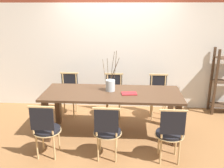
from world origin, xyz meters
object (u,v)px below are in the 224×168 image
(vase_centerpiece, at_px, (110,85))
(book_stack, at_px, (129,93))
(dining_table, at_px, (112,98))
(chair_far_center, at_px, (158,94))
(chair_near_center, at_px, (170,132))

(vase_centerpiece, height_order, book_stack, vase_centerpiece)
(dining_table, distance_m, chair_far_center, 1.19)
(dining_table, bearing_deg, vase_centerpiece, 111.69)
(chair_far_center, bearing_deg, book_stack, 54.88)
(dining_table, relative_size, chair_near_center, 2.69)
(dining_table, distance_m, vase_centerpiece, 0.23)
(chair_far_center, xyz_separation_m, book_stack, (-0.59, -0.84, 0.31))
(vase_centerpiece, bearing_deg, chair_far_center, 37.19)
(dining_table, height_order, vase_centerpiece, vase_centerpiece)
(chair_far_center, distance_m, vase_centerpiece, 1.22)
(chair_near_center, xyz_separation_m, book_stack, (-0.59, 0.72, 0.31))
(chair_near_center, bearing_deg, vase_centerpiece, 136.58)
(chair_near_center, height_order, chair_far_center, same)
(chair_near_center, distance_m, chair_far_center, 1.56)
(chair_far_center, bearing_deg, chair_near_center, 90.00)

